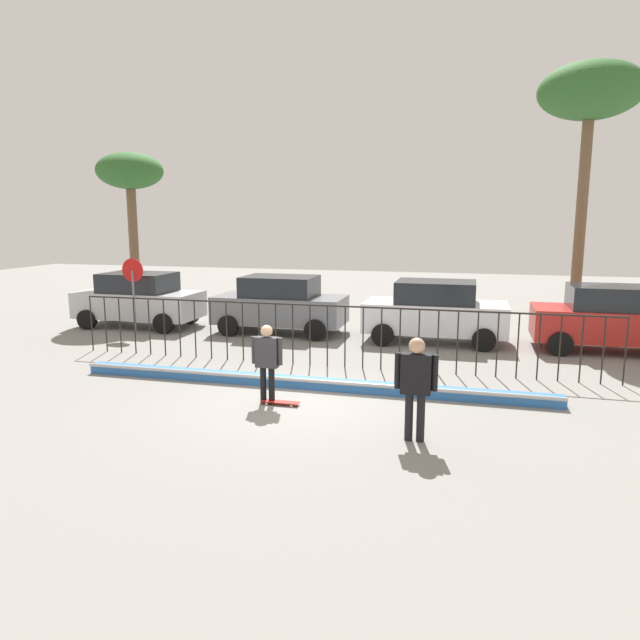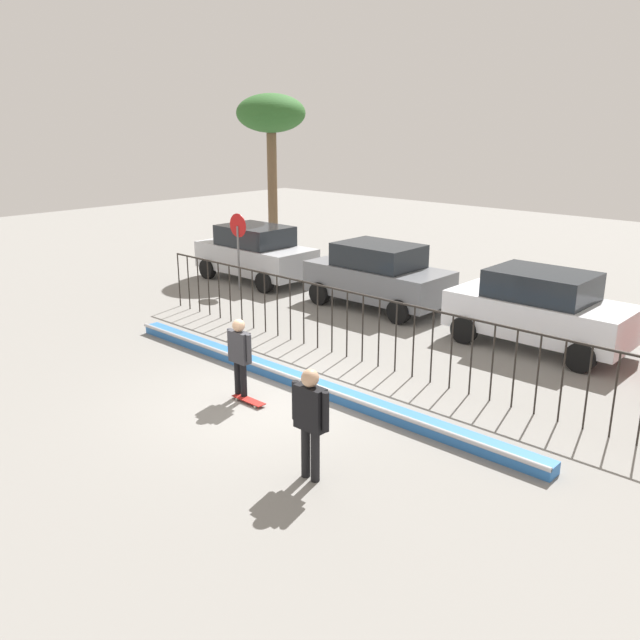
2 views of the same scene
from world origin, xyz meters
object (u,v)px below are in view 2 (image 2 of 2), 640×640
camera_operator (310,414)px  parked_car_white (539,309)px  skateboard (249,400)px  stop_sign (238,241)px  parked_car_gray (378,275)px  palm_tree_short (271,119)px  skateboarder (240,351)px  parked_car_silver (255,253)px

camera_operator → parked_car_white: parked_car_white is taller
skateboard → parked_car_white: 7.57m
camera_operator → stop_sign: 12.10m
parked_car_white → camera_operator: bearing=-84.8°
camera_operator → parked_car_gray: size_ratio=0.42×
palm_tree_short → skateboard: bearing=-45.8°
skateboarder → stop_sign: stop_sign is taller
stop_sign → parked_car_white: bearing=7.3°
parked_car_silver → stop_sign: bearing=-67.6°
skateboarder → parked_car_white: bearing=80.1°
camera_operator → parked_car_gray: 9.98m
parked_car_silver → parked_car_gray: size_ratio=1.00×
parked_car_gray → camera_operator: bearing=-54.1°
skateboarder → camera_operator: bearing=-9.5°
palm_tree_short → skateboarder: bearing=-46.5°
skateboard → parked_car_white: (2.67, 7.02, 0.91)m
palm_tree_short → stop_sign: bearing=-58.9°
camera_operator → stop_sign: stop_sign is taller
parked_car_silver → palm_tree_short: bearing=120.2°
camera_operator → skateboarder: bearing=-4.4°
palm_tree_short → camera_operator: bearing=-41.6°
skateboard → palm_tree_short: 14.15m
parked_car_gray → skateboarder: bearing=-69.5°
parked_car_silver → parked_car_gray: bearing=-1.7°
parked_car_gray → stop_sign: (-4.56, -1.43, 0.64)m
parked_car_white → stop_sign: stop_sign is taller
parked_car_white → palm_tree_short: size_ratio=0.69×
camera_operator → parked_car_gray: parked_car_gray is taller
skateboarder → palm_tree_short: palm_tree_short is taller
parked_car_gray → palm_tree_short: 8.33m
skateboarder → stop_sign: size_ratio=0.66×
skateboard → parked_car_silver: parked_car_silver is taller
parked_car_gray → skateboard: bearing=-67.5°
camera_operator → skateboard: bearing=-5.4°
skateboarder → stop_sign: (-6.68, 5.72, 0.63)m
skateboarder → parked_car_white: size_ratio=0.38×
stop_sign → palm_tree_short: palm_tree_short is taller
parked_car_silver → parked_car_white: same height
skateboarder → skateboard: bearing=1.4°
parked_car_silver → parked_car_white: bearing=-3.7°
parked_car_gray → stop_sign: size_ratio=1.72×
skateboarder → camera_operator: 3.42m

